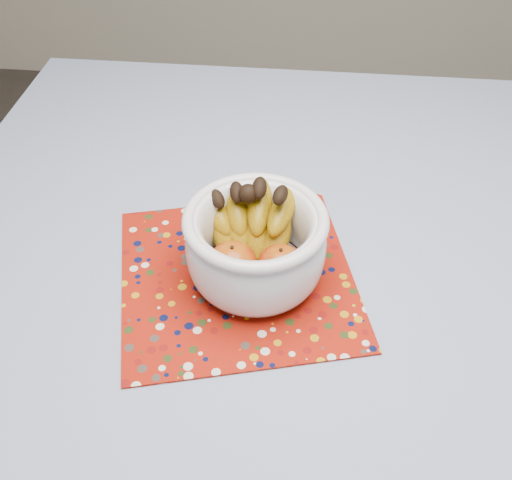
# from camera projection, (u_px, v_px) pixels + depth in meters

# --- Properties ---
(table) EXTENTS (1.20, 1.20, 0.75)m
(table) POSITION_uv_depth(u_px,v_px,m) (312.00, 312.00, 0.98)
(table) COLOR brown
(table) RESTS_ON ground
(tablecloth) EXTENTS (1.32, 1.32, 0.01)m
(tablecloth) POSITION_uv_depth(u_px,v_px,m) (316.00, 278.00, 0.92)
(tablecloth) COLOR #6376A5
(tablecloth) RESTS_ON table
(placemat) EXTENTS (0.43, 0.43, 0.00)m
(placemat) POSITION_uv_depth(u_px,v_px,m) (237.00, 276.00, 0.91)
(placemat) COLOR maroon
(placemat) RESTS_ON tablecloth
(fruit_bowl) EXTENTS (0.22, 0.21, 0.15)m
(fruit_bowl) POSITION_uv_depth(u_px,v_px,m) (253.00, 238.00, 0.87)
(fruit_bowl) COLOR silver
(fruit_bowl) RESTS_ON placemat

